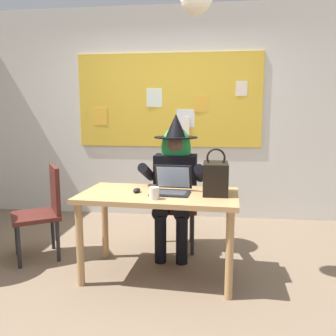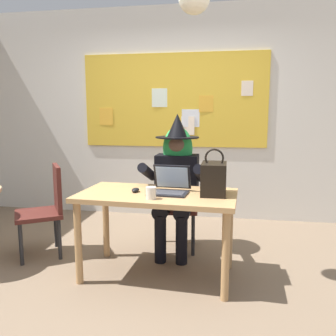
# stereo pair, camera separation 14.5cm
# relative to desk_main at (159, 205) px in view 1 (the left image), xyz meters

# --- Properties ---
(ground_plane) EXTENTS (24.00, 24.00, 0.00)m
(ground_plane) POSITION_rel_desk_main_xyz_m (-0.14, -0.04, -0.63)
(ground_plane) COLOR #75604C
(wall_back_bulletin) EXTENTS (5.38, 2.00, 2.74)m
(wall_back_bulletin) POSITION_rel_desk_main_xyz_m (-0.13, 1.81, 0.76)
(wall_back_bulletin) COLOR silver
(wall_back_bulletin) RESTS_ON ground
(desk_main) EXTENTS (1.34, 0.76, 0.73)m
(desk_main) POSITION_rel_desk_main_xyz_m (0.00, 0.00, 0.00)
(desk_main) COLOR tan
(desk_main) RESTS_ON ground
(chair_at_desk) EXTENTS (0.46, 0.46, 0.90)m
(chair_at_desk) POSITION_rel_desk_main_xyz_m (0.07, 0.70, -0.12)
(chair_at_desk) COLOR #4C1E19
(chair_at_desk) RESTS_ON ground
(person_costumed) EXTENTS (0.59, 0.68, 1.38)m
(person_costumed) POSITION_rel_desk_main_xyz_m (0.07, 0.58, 0.15)
(person_costumed) COLOR black
(person_costumed) RESTS_ON ground
(laptop) EXTENTS (0.34, 0.33, 0.23)m
(laptop) POSITION_rel_desk_main_xyz_m (0.10, 0.03, 0.15)
(laptop) COLOR black
(laptop) RESTS_ON desk_main
(computer_mouse) EXTENTS (0.06, 0.10, 0.03)m
(computer_mouse) POSITION_rel_desk_main_xyz_m (-0.19, 0.01, 0.12)
(computer_mouse) COLOR black
(computer_mouse) RESTS_ON desk_main
(handbag) EXTENTS (0.20, 0.30, 0.38)m
(handbag) POSITION_rel_desk_main_xyz_m (0.46, 0.04, 0.23)
(handbag) COLOR black
(handbag) RESTS_ON desk_main
(coffee_mug) EXTENTS (0.08, 0.08, 0.09)m
(coffee_mug) POSITION_rel_desk_main_xyz_m (-0.01, -0.21, 0.15)
(coffee_mug) COLOR silver
(coffee_mug) RESTS_ON desk_main
(chair_spare_by_window) EXTENTS (0.58, 0.58, 0.89)m
(chair_spare_by_window) POSITION_rel_desk_main_xyz_m (-1.16, 0.26, -0.13)
(chair_spare_by_window) COLOR #4C1E19
(chair_spare_by_window) RESTS_ON ground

